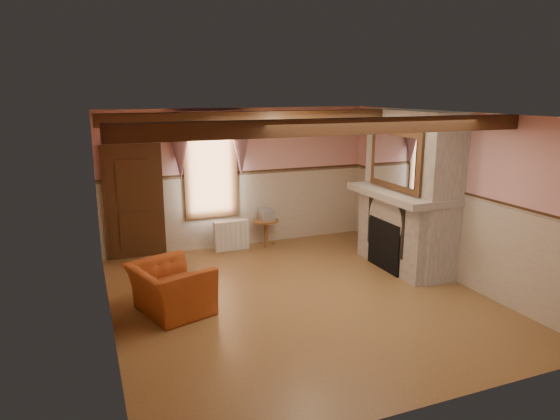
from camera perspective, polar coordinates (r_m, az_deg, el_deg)
name	(u,v)px	position (r m, az deg, el deg)	size (l,w,h in m)	color
floor	(299,297)	(7.87, 2.15, -9.94)	(5.50, 6.00, 0.01)	brown
ceiling	(300,114)	(7.23, 2.34, 10.90)	(5.50, 6.00, 0.01)	silver
wall_back	(239,178)	(10.18, -4.66, 3.68)	(5.50, 0.02, 2.80)	#D69694
wall_front	(429,278)	(4.95, 16.62, -7.47)	(5.50, 0.02, 2.80)	#D69694
wall_left	(105,228)	(6.81, -19.41, -1.96)	(0.02, 6.00, 2.80)	#D69694
wall_right	(448,196)	(8.88, 18.68, 1.56)	(0.02, 6.00, 2.80)	#D69694
wainscot	(299,251)	(7.60, 2.20, -4.74)	(5.50, 6.00, 1.50)	#C2B69C
chair_rail	(300,203)	(7.40, 2.25, 0.79)	(5.50, 6.00, 0.08)	black
firebox	(388,244)	(9.13, 12.20, -3.87)	(0.20, 0.95, 0.90)	black
armchair	(171,289)	(7.41, -12.40, -8.78)	(1.10, 0.96, 0.71)	#994219
side_table	(266,233)	(10.30, -1.60, -2.59)	(0.52, 0.52, 0.55)	brown
book_stack	(267,214)	(10.24, -1.55, -0.51)	(0.26, 0.32, 0.20)	#B7AD8C
radiator	(231,235)	(10.07, -5.61, -2.88)	(0.70, 0.18, 0.60)	silver
bowl	(400,187)	(9.08, 13.53, 2.56)	(0.35, 0.35, 0.09)	brown
mantel_clock	(384,179)	(9.49, 11.76, 3.46)	(0.14, 0.24, 0.20)	black
oil_lamp	(385,177)	(9.45, 11.92, 3.66)	(0.11, 0.11, 0.28)	#B47132
candle_red	(421,191)	(8.62, 15.77, 2.10)	(0.06, 0.06, 0.16)	#AF151E
jar_yellow	(411,189)	(8.82, 14.77, 2.28)	(0.06, 0.06, 0.12)	gold
fireplace	(411,191)	(9.14, 14.71, 2.16)	(0.85, 2.00, 2.80)	gray
mantel	(402,194)	(9.04, 13.77, 1.84)	(1.05, 2.05, 0.12)	gray
overmantel_mirror	(395,160)	(8.84, 13.01, 5.63)	(0.06, 1.44, 1.04)	silver
door	(134,204)	(9.79, -16.33, 0.69)	(1.10, 0.10, 2.10)	black
window	(211,168)	(9.95, -7.94, 4.83)	(1.06, 0.08, 2.02)	white
window_drapes	(211,137)	(9.79, -7.93, 8.23)	(1.30, 0.14, 1.40)	gray
ceiling_beam_front	(341,127)	(6.16, 6.96, 9.43)	(5.50, 0.18, 0.20)	black
ceiling_beam_back	(271,117)	(8.34, -1.09, 10.56)	(5.50, 0.18, 0.20)	black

